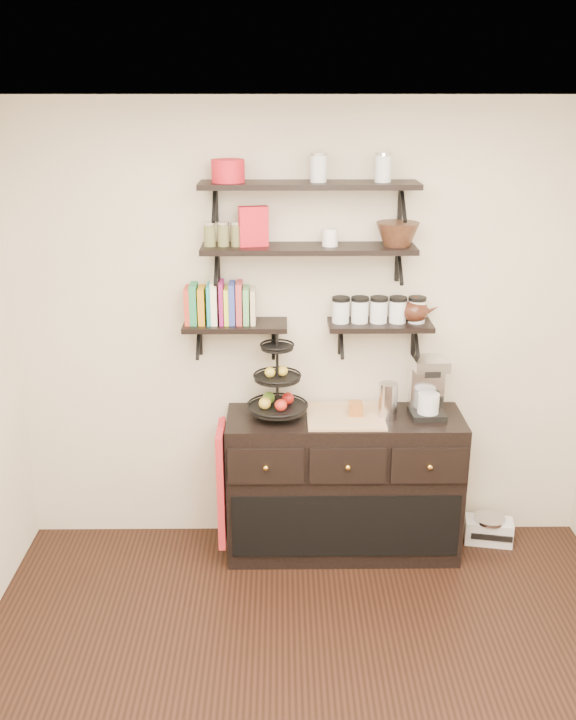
{
  "coord_description": "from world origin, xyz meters",
  "views": [
    {
      "loc": [
        -0.16,
        -2.6,
        2.72
      ],
      "look_at": [
        -0.12,
        1.15,
        1.39
      ],
      "focal_mm": 38.0,
      "sensor_mm": 36.0,
      "label": 1
    }
  ],
  "objects": [
    {
      "name": "ceiling",
      "position": [
        0.0,
        0.0,
        2.7
      ],
      "size": [
        3.5,
        3.5,
        0.02
      ],
      "primitive_type": "cube",
      "color": "white",
      "rests_on": "back_wall"
    },
    {
      "name": "candle",
      "position": [
        0.28,
        1.51,
        0.96
      ],
      "size": [
        0.08,
        0.08,
        0.08
      ],
      "primitive_type": "cube",
      "color": "#945422",
      "rests_on": "sideboard"
    },
    {
      "name": "radio",
      "position": [
        1.16,
        1.58,
        0.09
      ],
      "size": [
        0.32,
        0.23,
        0.18
      ],
      "rotation": [
        0.0,
        0.0,
        -0.19
      ],
      "color": "silver",
      "rests_on": "floor"
    },
    {
      "name": "shelf_low_left",
      "position": [
        -0.42,
        1.63,
        1.43
      ],
      "size": [
        0.6,
        0.25,
        0.23
      ],
      "color": "black",
      "rests_on": "back_wall"
    },
    {
      "name": "teapot",
      "position": [
        0.62,
        1.63,
        1.53
      ],
      "size": [
        0.22,
        0.17,
        0.16
      ],
      "primitive_type": null,
      "rotation": [
        0.0,
        0.0,
        0.08
      ],
      "color": "#3A1B11",
      "rests_on": "shelf_low_right"
    },
    {
      "name": "fruit_stand",
      "position": [
        -0.17,
        1.52,
        1.08
      ],
      "size": [
        0.35,
        0.35,
        0.52
      ],
      "rotation": [
        0.0,
        0.0,
        0.3
      ],
      "color": "black",
      "rests_on": "sideboard"
    },
    {
      "name": "recipe_box",
      "position": [
        -0.31,
        1.61,
        2.01
      ],
      "size": [
        0.17,
        0.09,
        0.22
      ],
      "primitive_type": "cube",
      "rotation": [
        0.0,
        0.0,
        0.21
      ],
      "color": "red",
      "rests_on": "shelf_mid"
    },
    {
      "name": "walnut_bowl",
      "position": [
        0.49,
        1.61,
        1.96
      ],
      "size": [
        0.24,
        0.24,
        0.13
      ],
      "primitive_type": null,
      "color": "black",
      "rests_on": "shelf_mid"
    },
    {
      "name": "shelf_mid",
      "position": [
        0.0,
        1.62,
        1.88
      ],
      "size": [
        1.2,
        0.27,
        0.23
      ],
      "color": "black",
      "rests_on": "back_wall"
    },
    {
      "name": "cookbooks",
      "position": [
        -0.49,
        1.63,
        1.57
      ],
      "size": [
        0.4,
        0.15,
        0.26
      ],
      "color": "#BB3B26",
      "rests_on": "shelf_low_left"
    },
    {
      "name": "ramekins",
      "position": [
        0.12,
        1.61,
        1.95
      ],
      "size": [
        0.09,
        0.09,
        0.1
      ],
      "primitive_type": "cylinder",
      "color": "white",
      "rests_on": "shelf_mid"
    },
    {
      "name": "apron",
      "position": [
        -0.51,
        1.41,
        0.52
      ],
      "size": [
        0.04,
        0.31,
        0.72
      ],
      "primitive_type": "cube",
      "color": "#A62711",
      "rests_on": "sideboard"
    },
    {
      "name": "red_pot",
      "position": [
        -0.44,
        1.61,
        2.31
      ],
      "size": [
        0.18,
        0.18,
        0.12
      ],
      "primitive_type": "cylinder",
      "color": "red",
      "rests_on": "shelf_top"
    },
    {
      "name": "glass_canisters",
      "position": [
        0.41,
        1.63,
        1.51
      ],
      "size": [
        0.54,
        0.1,
        0.13
      ],
      "color": "silver",
      "rests_on": "shelf_low_right"
    },
    {
      "name": "shelf_low_right",
      "position": [
        0.42,
        1.63,
        1.43
      ],
      "size": [
        0.6,
        0.25,
        0.23
      ],
      "color": "black",
      "rests_on": "back_wall"
    },
    {
      "name": "sideboard",
      "position": [
        0.22,
        1.51,
        0.45
      ],
      "size": [
        1.4,
        0.5,
        0.92
      ],
      "color": "black",
      "rests_on": "floor"
    },
    {
      "name": "shelf_top",
      "position": [
        0.0,
        1.62,
        2.23
      ],
      "size": [
        1.2,
        0.27,
        0.23
      ],
      "color": "black",
      "rests_on": "back_wall"
    },
    {
      "name": "coffee_maker",
      "position": [
        0.7,
        1.54,
        1.07
      ],
      "size": [
        0.21,
        0.2,
        0.37
      ],
      "rotation": [
        0.0,
        0.0,
        0.06
      ],
      "color": "black",
      "rests_on": "sideboard"
    },
    {
      "name": "thermal_carafe",
      "position": [
        0.47,
        1.49,
        1.01
      ],
      "size": [
        0.11,
        0.11,
        0.22
      ],
      "primitive_type": "cylinder",
      "color": "silver",
      "rests_on": "sideboard"
    },
    {
      "name": "back_wall",
      "position": [
        0.0,
        1.75,
        1.35
      ],
      "size": [
        3.5,
        0.02,
        2.7
      ],
      "primitive_type": "cube",
      "color": "#F2E9CD",
      "rests_on": "ground"
    }
  ]
}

